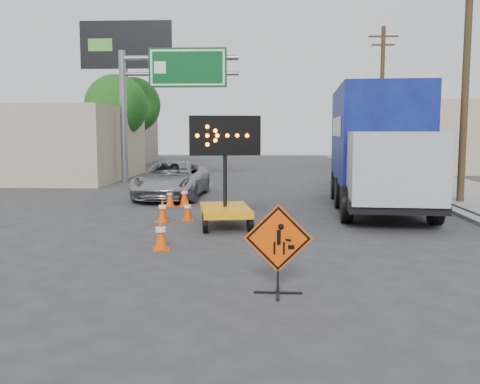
# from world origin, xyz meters

# --- Properties ---
(ground) EXTENTS (100.00, 100.00, 0.00)m
(ground) POSITION_xyz_m (0.00, 0.00, 0.00)
(ground) COLOR #2D2D30
(ground) RESTS_ON ground
(curb_right) EXTENTS (0.40, 60.00, 0.12)m
(curb_right) POSITION_xyz_m (7.20, 15.00, 0.06)
(curb_right) COLOR gray
(curb_right) RESTS_ON ground
(sidewalk_right) EXTENTS (4.00, 60.00, 0.15)m
(sidewalk_right) POSITION_xyz_m (9.50, 15.00, 0.07)
(sidewalk_right) COLOR gray
(sidewalk_right) RESTS_ON ground
(storefront_left_near) EXTENTS (14.00, 10.00, 4.00)m
(storefront_left_near) POSITION_xyz_m (-14.00, 20.00, 2.00)
(storefront_left_near) COLOR tan
(storefront_left_near) RESTS_ON ground
(storefront_left_far) EXTENTS (12.00, 10.00, 4.40)m
(storefront_left_far) POSITION_xyz_m (-15.00, 34.00, 2.20)
(storefront_left_far) COLOR gray
(storefront_left_far) RESTS_ON ground
(building_right_far) EXTENTS (10.00, 14.00, 4.60)m
(building_right_far) POSITION_xyz_m (13.00, 30.00, 2.30)
(building_right_far) COLOR tan
(building_right_far) RESTS_ON ground
(highway_gantry) EXTENTS (6.18, 0.38, 6.90)m
(highway_gantry) POSITION_xyz_m (-4.43, 17.96, 5.07)
(highway_gantry) COLOR slate
(highway_gantry) RESTS_ON ground
(billboard) EXTENTS (6.10, 0.54, 9.85)m
(billboard) POSITION_xyz_m (-8.35, 25.87, 7.35)
(billboard) COLOR slate
(billboard) RESTS_ON ground
(utility_pole_near) EXTENTS (1.80, 0.26, 9.00)m
(utility_pole_near) POSITION_xyz_m (8.00, 10.00, 4.68)
(utility_pole_near) COLOR #422E1C
(utility_pole_near) RESTS_ON ground
(utility_pole_far) EXTENTS (1.80, 0.26, 9.00)m
(utility_pole_far) POSITION_xyz_m (8.00, 24.00, 4.68)
(utility_pole_far) COLOR #422E1C
(utility_pole_far) RESTS_ON ground
(tree_left_near) EXTENTS (3.71, 3.71, 6.03)m
(tree_left_near) POSITION_xyz_m (-8.00, 22.00, 4.16)
(tree_left_near) COLOR #422E1C
(tree_left_near) RESTS_ON ground
(tree_left_far) EXTENTS (4.10, 4.10, 6.66)m
(tree_left_far) POSITION_xyz_m (-9.00, 30.00, 4.60)
(tree_left_far) COLOR #422E1C
(tree_left_far) RESTS_ON ground
(construction_sign) EXTENTS (1.14, 0.81, 1.51)m
(construction_sign) POSITION_xyz_m (1.14, -1.00, 0.80)
(construction_sign) COLOR black
(construction_sign) RESTS_ON ground
(arrow_board) EXTENTS (1.96, 2.38, 3.12)m
(arrow_board) POSITION_xyz_m (-0.21, 5.09, 0.69)
(arrow_board) COLOR orange
(arrow_board) RESTS_ON ground
(pickup_truck) EXTENTS (2.60, 5.40, 1.48)m
(pickup_truck) POSITION_xyz_m (-2.86, 11.63, 0.74)
(pickup_truck) COLOR #A1A2A8
(pickup_truck) RESTS_ON ground
(box_truck) EXTENTS (3.31, 9.02, 4.21)m
(box_truck) POSITION_xyz_m (4.75, 8.91, 1.91)
(box_truck) COLOR black
(box_truck) RESTS_ON ground
(cone_a) EXTENTS (0.46, 0.46, 0.74)m
(cone_a) POSITION_xyz_m (-1.46, 2.19, 0.37)
(cone_a) COLOR #E34404
(cone_a) RESTS_ON ground
(cone_b) EXTENTS (0.43, 0.43, 0.71)m
(cone_b) POSITION_xyz_m (-2.14, 5.90, 0.36)
(cone_b) COLOR #E34404
(cone_b) RESTS_ON ground
(cone_c) EXTENTS (0.38, 0.38, 0.68)m
(cone_c) POSITION_xyz_m (-1.43, 6.19, 0.34)
(cone_c) COLOR #E34404
(cone_c) RESTS_ON ground
(cone_d) EXTENTS (0.41, 0.41, 0.75)m
(cone_d) POSITION_xyz_m (-2.51, 9.17, 0.38)
(cone_d) COLOR #E34404
(cone_d) RESTS_ON ground
(cone_e) EXTENTS (0.43, 0.43, 0.80)m
(cone_e) POSITION_xyz_m (-2.00, 9.24, 0.40)
(cone_e) COLOR #E34404
(cone_e) RESTS_ON ground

